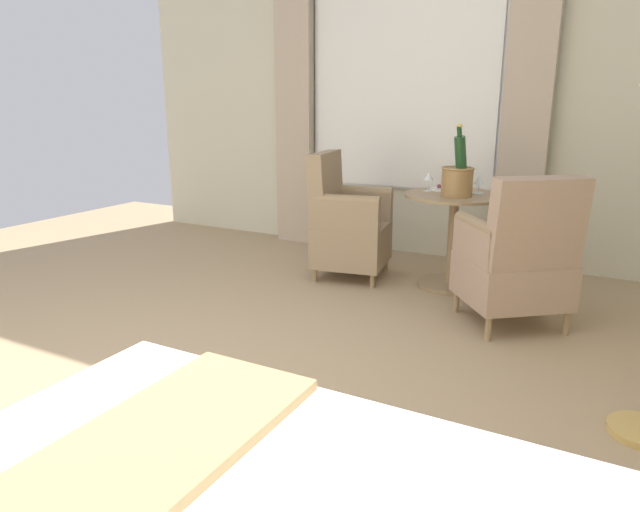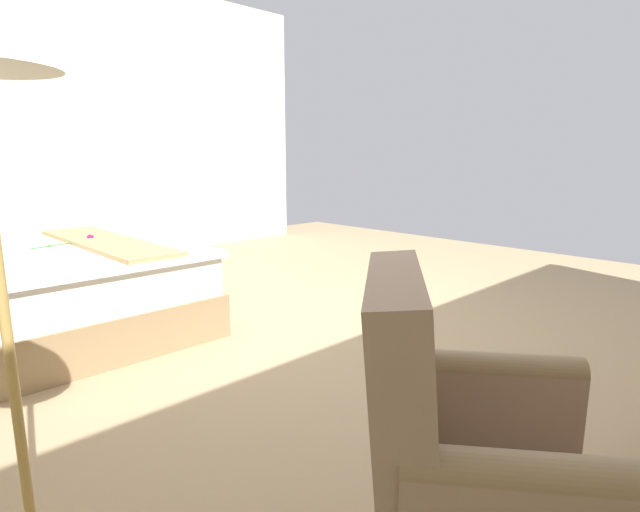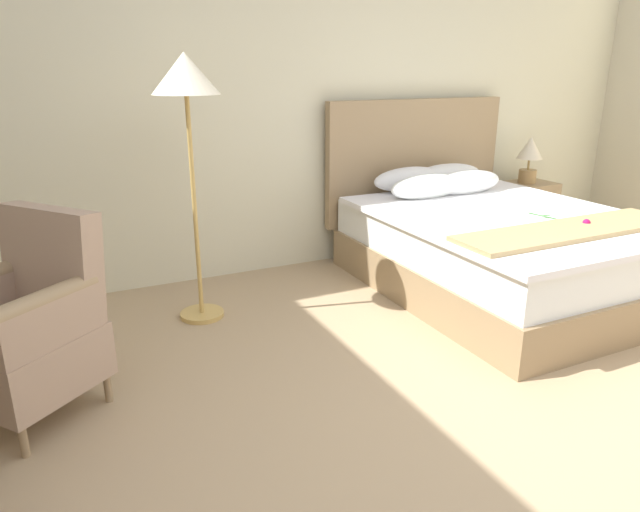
% 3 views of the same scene
% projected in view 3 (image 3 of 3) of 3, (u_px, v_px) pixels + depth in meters
% --- Properties ---
extents(ground_plane, '(8.21, 8.21, 0.00)m').
position_uv_depth(ground_plane, '(551.00, 444.00, 2.46)').
color(ground_plane, tan).
extents(wall_headboard_side, '(6.83, 0.12, 3.16)m').
position_uv_depth(wall_headboard_side, '(296.00, 63.00, 4.29)').
color(wall_headboard_side, beige).
rests_on(wall_headboard_side, ground).
extents(bed, '(1.67, 2.18, 1.30)m').
position_uv_depth(bed, '(490.00, 241.00, 4.14)').
color(bed, '#947955').
rests_on(bed, ground).
extents(nightstand, '(0.54, 0.36, 0.54)m').
position_uv_depth(nightstand, '(523.00, 212.00, 5.29)').
color(nightstand, '#947955').
rests_on(nightstand, ground).
extents(bedside_lamp, '(0.23, 0.23, 0.41)m').
position_uv_depth(bedside_lamp, '(530.00, 154.00, 5.12)').
color(bedside_lamp, '#997545').
rests_on(bedside_lamp, nightstand).
extents(floor_lamp_brass, '(0.40, 0.40, 1.63)m').
position_uv_depth(floor_lamp_brass, '(186.00, 93.00, 3.28)').
color(floor_lamp_brass, tan).
rests_on(floor_lamp_brass, ground).
extents(armchair_by_window, '(0.80, 0.79, 0.94)m').
position_uv_depth(armchair_by_window, '(28.00, 327.00, 2.59)').
color(armchair_by_window, '#947955').
rests_on(armchair_by_window, ground).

